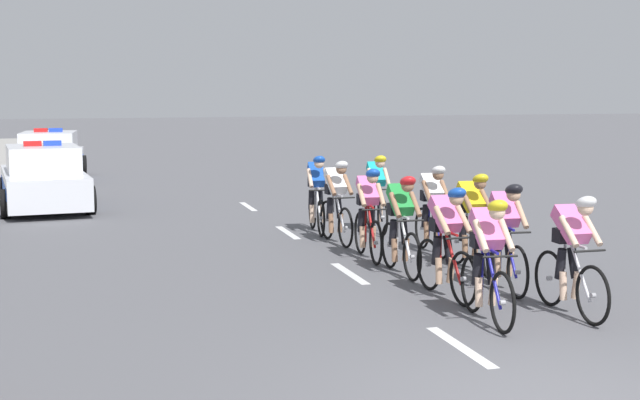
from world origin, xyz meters
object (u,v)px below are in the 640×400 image
police_car_second (50,158)px  cyclist_fifth (401,223)px  cyclist_second (572,253)px  cyclist_fourth (505,235)px  cyclist_third (447,240)px  police_car_nearest (44,180)px  cyclist_lead (488,258)px  cyclist_tenth (377,192)px  cyclist_seventh (368,212)px  cyclist_sixth (472,220)px  cyclist_ninth (336,201)px  cyclist_eighth (432,208)px  cyclist_eleventh (317,193)px

police_car_second → cyclist_fifth: bearing=-71.5°
cyclist_second → cyclist_fourth: size_ratio=1.00×
cyclist_third → police_car_nearest: police_car_nearest is taller
cyclist_lead → cyclist_tenth: (0.98, 6.78, 0.00)m
cyclist_second → cyclist_seventh: size_ratio=1.00×
cyclist_fourth → police_car_second: (-6.39, 17.52, -0.11)m
cyclist_seventh → cyclist_second: bearing=-73.2°
cyclist_sixth → cyclist_ninth: same height
cyclist_lead → cyclist_eighth: (1.12, 4.35, 0.00)m
cyclist_eighth → cyclist_eleventh: (-1.30, 2.64, 0.00)m
cyclist_lead → cyclist_fourth: bearing=56.0°
cyclist_second → cyclist_eighth: (-0.03, 4.32, 0.00)m
cyclist_second → police_car_nearest: police_car_nearest is taller
cyclist_fifth → police_car_nearest: police_car_nearest is taller
cyclist_second → cyclist_seventh: bearing=106.8°
cyclist_fourth → police_car_second: 18.65m
cyclist_seventh → police_car_second: bearing=109.6°
cyclist_fifth → cyclist_tenth: 4.03m
cyclist_third → cyclist_eighth: same height
cyclist_seventh → police_car_second: 15.77m
cyclist_third → cyclist_seventh: (-0.13, 2.86, 0.00)m
cyclist_eleventh → cyclist_seventh: bearing=-88.2°
cyclist_second → cyclist_seventh: (-1.25, 4.12, 0.00)m
cyclist_seventh → cyclist_sixth: bearing=-44.4°
cyclist_eighth → cyclist_eleventh: same height
cyclist_sixth → cyclist_seventh: same height
cyclist_third → police_car_second: (-5.43, 17.71, -0.11)m
cyclist_ninth → cyclist_tenth: bearing=42.7°
cyclist_lead → cyclist_third: (0.04, 1.29, 0.00)m
cyclist_sixth → cyclist_eighth: (-0.05, 1.44, 0.00)m
cyclist_lead → police_car_second: size_ratio=0.38×
cyclist_third → cyclist_ninth: size_ratio=1.00×
cyclist_tenth → police_car_nearest: 8.30m
cyclist_sixth → police_car_second: size_ratio=0.38×
cyclist_tenth → cyclist_sixth: bearing=-87.1°
cyclist_second → police_car_nearest: (-6.54, 12.09, -0.11)m
cyclist_lead → cyclist_seventh: same height
cyclist_lead → cyclist_seventh: size_ratio=1.00×
cyclist_eighth → cyclist_ninth: 1.89m
cyclist_seventh → cyclist_tenth: 2.84m
cyclist_ninth → police_car_second: (-5.23, 13.26, -0.11)m
cyclist_third → cyclist_eleventh: (-0.22, 5.70, 0.00)m
cyclist_third → cyclist_seventh: 2.86m
cyclist_fourth → cyclist_ninth: same height
cyclist_fifth → cyclist_fourth: bearing=-54.4°
cyclist_lead → cyclist_ninth: (-0.16, 5.74, 0.00)m
cyclist_fourth → police_car_nearest: size_ratio=0.38×
cyclist_seventh → cyclist_ninth: size_ratio=1.00×
cyclist_lead → cyclist_seventh: 4.15m
cyclist_second → cyclist_sixth: bearing=89.7°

